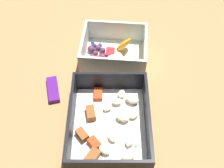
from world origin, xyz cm
name	(u,v)px	position (x,y,z in cm)	size (l,w,h in cm)	color
table_surface	(118,86)	(0.00, 0.00, 1.00)	(80.00, 80.00, 2.00)	#9E7547
pasta_container	(110,123)	(-11.90, 1.37, 3.80)	(21.31, 17.11, 5.94)	white
fruit_bowl	(113,53)	(7.91, 1.59, 4.14)	(13.68, 16.06, 6.39)	silver
candy_bar	(53,90)	(-3.10, 14.93, 2.60)	(7.00, 2.40, 1.20)	#51197A
paper_cup_liner	(96,28)	(18.38, 6.94, 2.81)	(3.80, 3.80, 1.62)	white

